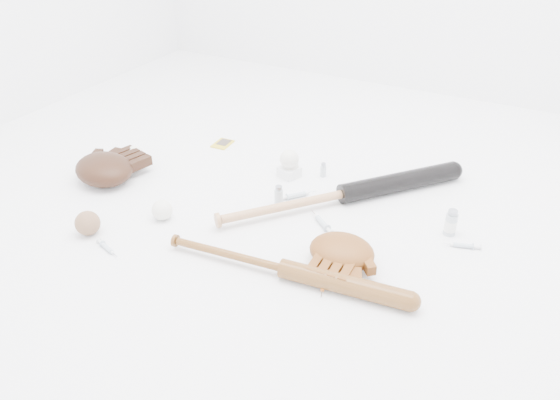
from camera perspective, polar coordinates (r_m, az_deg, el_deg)
The scene contains 20 objects.
bat_dark at distance 2.00m, azimuth 6.65°, elevation 0.65°, with size 1.01×0.07×0.07m, color black, non-canonical shape.
bat_wood at distance 1.64m, azimuth 0.38°, elevation -7.18°, with size 0.80×0.06×0.06m, color brown, non-canonical shape.
glove_dark at distance 2.22m, azimuth -17.92°, elevation 3.13°, with size 0.29×0.29×0.11m, color black, non-canonical shape.
glove_tan at distance 1.70m, azimuth 6.48°, elevation -5.32°, with size 0.24×0.24×0.09m, color brown, non-canonical shape.
trading_card at distance 2.44m, azimuth -6.02°, elevation 5.86°, with size 0.07×0.10×0.01m, color gold.
pedestal at distance 2.16m, azimuth 0.97°, elevation 2.96°, with size 0.07×0.07×0.04m, color white.
baseball_on_pedestal at distance 2.13m, azimuth 0.99°, elevation 4.31°, with size 0.08×0.08×0.08m, color white.
baseball_left at distance 2.34m, azimuth -14.96°, elevation 4.62°, with size 0.07×0.07×0.07m, color white.
baseball_upper at distance 2.16m, azimuth 1.12°, elevation 3.40°, with size 0.07×0.07×0.07m, color white.
baseball_mid at distance 1.94m, azimuth -12.21°, elevation -1.04°, with size 0.07×0.07×0.07m, color white.
baseball_aged at distance 1.93m, azimuth -19.47°, elevation -2.29°, with size 0.08×0.08×0.08m, color brown.
syringe_0 at distance 1.85m, azimuth -17.63°, elevation -4.79°, with size 0.13×0.02×0.02m, color #ADBCC6, non-canonical shape.
syringe_1 at distance 1.88m, azimuth 4.43°, elevation -2.38°, with size 0.17×0.03×0.02m, color #ADBCC6, non-canonical shape.
syringe_2 at distance 2.03m, azimuth 1.71°, elevation 0.50°, with size 0.16×0.03×0.02m, color #ADBCC6, non-canonical shape.
syringe_3 at distance 1.64m, azimuth 4.68°, elevation -8.26°, with size 0.17×0.03×0.02m, color #ADBCC6, non-canonical shape.
syringe_4 at distance 1.87m, azimuth 18.59°, elevation -4.53°, with size 0.13×0.02×0.02m, color #ADBCC6, non-canonical shape.
vial_0 at distance 2.13m, azimuth 13.36°, elevation 2.02°, with size 0.03×0.03×0.07m, color #B1BBC2.
vial_1 at distance 2.17m, azimuth 4.54°, elevation 3.17°, with size 0.02×0.02×0.06m, color #B1BBC2.
vial_2 at distance 1.97m, azimuth -0.14°, elevation 0.45°, with size 0.03×0.03×0.08m, color #B1BBC2.
vial_3 at distance 1.90m, azimuth 17.43°, elevation -2.24°, with size 0.04×0.04×0.09m, color #B1BBC2.
Camera 1 is at (0.78, -1.38, 1.06)m, focal length 35.00 mm.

